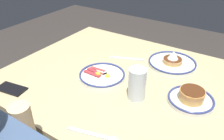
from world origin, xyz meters
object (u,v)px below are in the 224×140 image
Objects in this scene: drinking_glass at (137,85)px; fork_near at (127,58)px; tea_spoon at (100,136)px; plate_center_pancakes at (102,75)px; plate_near_main at (172,62)px; cell_phone at (11,89)px; plate_far_companion at (191,98)px.

drinking_glass reaches higher than fork_near.
fork_near is 1.01× the size of tea_spoon.
fork_near is at bearing -92.58° from plate_center_pancakes.
fork_near is (0.25, 0.08, -0.01)m from plate_near_main.
plate_near_main reaches higher than cell_phone.
drinking_glass is 0.37m from fork_near.
tea_spoon is (-0.23, 0.33, -0.01)m from plate_center_pancakes.
plate_center_pancakes is (0.26, 0.32, -0.01)m from plate_near_main.
plate_near_main is 1.32× the size of plate_far_companion.
fork_near is (0.22, -0.30, -0.06)m from drinking_glass.
plate_near_main reaches higher than plate_center_pancakes.
fork_near is at bearing -54.02° from drinking_glass.
plate_center_pancakes is 0.44m from cell_phone.
plate_center_pancakes is 0.40m from tea_spoon.
tea_spoon is (0.22, 0.38, -0.02)m from plate_far_companion.
plate_far_companion is at bearing -155.01° from drinking_glass.
tea_spoon is at bearing 60.36° from plate_far_companion.
cell_phone is 0.65m from fork_near.
plate_far_companion is 1.02× the size of fork_near.
fork_near is (0.43, -0.20, -0.02)m from plate_far_companion.
plate_far_companion reaches higher than cell_phone.
drinking_glass is at bearing 125.98° from fork_near.
drinking_glass is at bearing -90.10° from tea_spoon.
plate_near_main is 1.86× the size of cell_phone.
fork_near is at bearing -24.47° from plate_far_companion.
plate_near_main is at bearing -55.81° from plate_far_companion.
tea_spoon is (-0.22, 0.58, 0.00)m from fork_near.
plate_far_companion is at bearing 155.53° from fork_near.
plate_near_main reaches higher than tea_spoon.
plate_far_companion is 0.48m from fork_near.
tea_spoon reaches higher than cell_phone.
cell_phone is at bearing 49.22° from plate_near_main.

